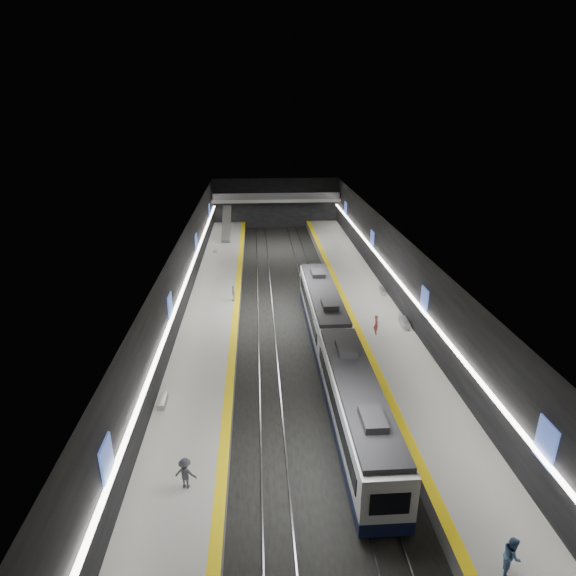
{
  "coord_description": "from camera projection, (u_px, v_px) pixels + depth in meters",
  "views": [
    {
      "loc": [
        -3.17,
        -42.27,
        19.16
      ],
      "look_at": [
        -0.24,
        1.58,
        2.2
      ],
      "focal_mm": 30.0,
      "sensor_mm": 36.0,
      "label": 1
    }
  ],
  "objects": [
    {
      "name": "cove_light_right",
      "position": [
        394.0,
        276.0,
        45.69
      ],
      "size": [
        0.25,
        68.6,
        0.12
      ],
      "primitive_type": "cube",
      "color": "white",
      "rests_on": "wall_right"
    },
    {
      "name": "escalator",
      "position": [
        226.0,
        224.0,
        69.14
      ],
      "size": [
        1.2,
        7.5,
        3.92
      ],
      "primitive_type": "cube",
      "rotation": [
        0.44,
        0.0,
        0.0
      ],
      "color": "#99999E",
      "rests_on": "platform_left"
    },
    {
      "name": "tile_surface_left",
      "position": [
        213.0,
        307.0,
        45.62
      ],
      "size": [
        5.0,
        70.0,
        0.02
      ],
      "primitive_type": "cube",
      "color": "#B5B4AF",
      "rests_on": "platform_left"
    },
    {
      "name": "passenger_left_a",
      "position": [
        234.0,
        293.0,
        46.92
      ],
      "size": [
        0.48,
        0.97,
        1.6
      ],
      "primitive_type": "imported",
      "rotation": [
        0.0,
        0.0,
        -1.66
      ],
      "color": "beige",
      "rests_on": "platform_left"
    },
    {
      "name": "passenger_right_a",
      "position": [
        376.0,
        325.0,
        40.14
      ],
      "size": [
        0.42,
        0.63,
        1.7
      ],
      "primitive_type": "imported",
      "rotation": [
        0.0,
        0.0,
        1.55
      ],
      "color": "#B24C42",
      "rests_on": "platform_right"
    },
    {
      "name": "passenger_right_b",
      "position": [
        512.0,
        555.0,
        19.62
      ],
      "size": [
        0.96,
        1.07,
        1.81
      ],
      "primitive_type": "imported",
      "rotation": [
        0.0,
        0.0,
        1.19
      ],
      "color": "#4F75AC",
      "rests_on": "platform_right"
    },
    {
      "name": "bench_left_far",
      "position": [
        214.0,
        250.0,
        62.82
      ],
      "size": [
        0.66,
        1.75,
        0.42
      ],
      "primitive_type": "cube",
      "rotation": [
        0.0,
        0.0,
        0.11
      ],
      "color": "#99999E",
      "rests_on": "platform_left"
    },
    {
      "name": "platform_left",
      "position": [
        213.0,
        312.0,
        45.8
      ],
      "size": [
        5.0,
        70.0,
        1.0
      ],
      "primitive_type": "cube",
      "color": "slate",
      "rests_on": "ground"
    },
    {
      "name": "bench_right_near",
      "position": [
        404.0,
        323.0,
        41.91
      ],
      "size": [
        0.64,
        2.04,
        0.49
      ],
      "primitive_type": "cube",
      "rotation": [
        0.0,
        0.0,
        -0.04
      ],
      "color": "#99999E",
      "rests_on": "platform_right"
    },
    {
      "name": "ground",
      "position": [
        292.0,
        315.0,
        46.45
      ],
      "size": [
        70.0,
        70.0,
        0.0
      ],
      "primitive_type": "plane",
      "color": "black",
      "rests_on": "ground"
    },
    {
      "name": "tactile_strip_right",
      "position": [
        346.0,
        304.0,
        46.41
      ],
      "size": [
        0.6,
        70.0,
        0.02
      ],
      "primitive_type": "cube",
      "color": "yellow",
      "rests_on": "platform_right"
    },
    {
      "name": "bench_right_far",
      "position": [
        382.0,
        291.0,
        49.13
      ],
      "size": [
        0.58,
        1.66,
        0.4
      ],
      "primitive_type": "cube",
      "rotation": [
        0.0,
        0.0,
        -0.08
      ],
      "color": "#99999E",
      "rests_on": "platform_right"
    },
    {
      "name": "platform_right",
      "position": [
        368.0,
        308.0,
        46.73
      ],
      "size": [
        5.0,
        70.0,
        1.0
      ],
      "primitive_type": "cube",
      "color": "slate",
      "rests_on": "ground"
    },
    {
      "name": "train",
      "position": [
        336.0,
        348.0,
        35.58
      ],
      "size": [
        2.69,
        30.05,
        3.6
      ],
      "color": "#0F1637",
      "rests_on": "ground"
    },
    {
      "name": "tactile_strip_left",
      "position": [
        236.0,
        307.0,
        45.75
      ],
      "size": [
        0.6,
        70.0,
        0.02
      ],
      "primitive_type": "cube",
      "color": "yellow",
      "rests_on": "platform_left"
    },
    {
      "name": "bench_left_near",
      "position": [
        162.0,
        401.0,
        30.96
      ],
      "size": [
        0.45,
        1.6,
        0.39
      ],
      "primitive_type": "cube",
      "rotation": [
        0.0,
        0.0,
        -0.0
      ],
      "color": "#99999E",
      "rests_on": "platform_left"
    },
    {
      "name": "cove_light_left",
      "position": [
        186.0,
        280.0,
        44.47
      ],
      "size": [
        0.25,
        68.6,
        0.12
      ],
      "primitive_type": "cube",
      "color": "white",
      "rests_on": "wall_left"
    },
    {
      "name": "wall_right",
      "position": [
        397.0,
        274.0,
        45.63
      ],
      "size": [
        0.04,
        70.0,
        8.0
      ],
      "primitive_type": "cube",
      "color": "black",
      "rests_on": "ground"
    },
    {
      "name": "tile_surface_right",
      "position": [
        369.0,
        303.0,
        46.55
      ],
      "size": [
        5.0,
        70.0,
        0.02
      ],
      "primitive_type": "cube",
      "color": "#B5B4AF",
      "rests_on": "platform_right"
    },
    {
      "name": "mezzanine_bridge",
      "position": [
        276.0,
        199.0,
        75.29
      ],
      "size": [
        20.0,
        3.0,
        1.5
      ],
      "color": "gray",
      "rests_on": "wall_left"
    },
    {
      "name": "rails",
      "position": [
        292.0,
        314.0,
        46.43
      ],
      "size": [
        6.52,
        70.0,
        0.12
      ],
      "color": "gray",
      "rests_on": "ground"
    },
    {
      "name": "wall_left",
      "position": [
        184.0,
        278.0,
        44.39
      ],
      "size": [
        0.04,
        70.0,
        8.0
      ],
      "primitive_type": "cube",
      "color": "black",
      "rests_on": "ground"
    },
    {
      "name": "passenger_left_b",
      "position": [
        185.0,
        473.0,
        24.02
      ],
      "size": [
        1.22,
        0.86,
        1.71
      ],
      "primitive_type": "imported",
      "rotation": [
        0.0,
        0.0,
        2.92
      ],
      "color": "#393A40",
      "rests_on": "platform_left"
    },
    {
      "name": "ceiling",
      "position": [
        292.0,
        235.0,
        43.57
      ],
      "size": [
        20.0,
        70.0,
        0.04
      ],
      "primitive_type": "cube",
      "rotation": [
        3.14,
        0.0,
        0.0
      ],
      "color": "beige",
      "rests_on": "wall_left"
    },
    {
      "name": "wall_back",
      "position": [
        276.0,
        203.0,
        77.59
      ],
      "size": [
        20.0,
        0.04,
        8.0
      ],
      "primitive_type": "cube",
      "color": "black",
      "rests_on": "ground"
    },
    {
      "name": "ad_posters",
      "position": [
        291.0,
        268.0,
        45.76
      ],
      "size": [
        19.94,
        53.5,
        2.2
      ],
      "color": "#3E59BB",
      "rests_on": "wall_left"
    }
  ]
}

